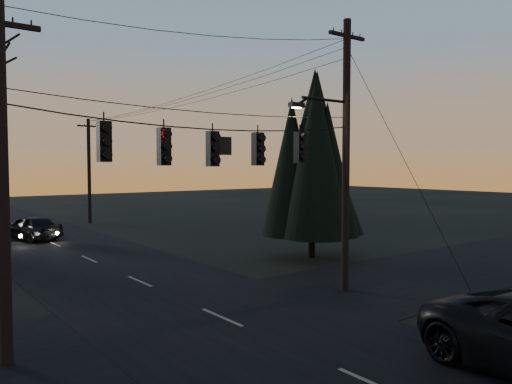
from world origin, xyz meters
TOP-DOWN VIEW (x-y plane):
  - main_road at (0.00, 20.00)m, footprint 8.00×120.00m
  - cross_road at (0.00, 10.00)m, footprint 60.00×7.00m
  - utility_pole_right at (5.50, 10.00)m, footprint 5.00×0.30m
  - utility_pole_left at (-6.00, 10.00)m, footprint 1.80×0.30m
  - utility_pole_far_r at (5.50, 38.00)m, footprint 1.80×0.30m
  - span_signal_assembly at (-0.24, 10.00)m, footprint 11.50×0.44m
  - evergreen_right at (9.22, 15.69)m, footprint 4.41×4.41m
  - sedan_oncoming_a at (-0.80, 30.66)m, footprint 3.51×4.96m

SIDE VIEW (x-z plane):
  - utility_pole_right at x=5.50m, z-range -5.00..5.00m
  - utility_pole_left at x=-6.00m, z-range -4.25..4.25m
  - utility_pole_far_r at x=5.50m, z-range -4.25..4.25m
  - cross_road at x=0.00m, z-range 0.00..0.02m
  - main_road at x=0.00m, z-range 0.00..0.02m
  - sedan_oncoming_a at x=-0.80m, z-range 0.00..1.57m
  - evergreen_right at x=9.22m, z-range 0.59..8.87m
  - span_signal_assembly at x=-0.24m, z-range 4.45..6.04m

